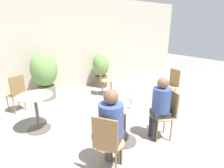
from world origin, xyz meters
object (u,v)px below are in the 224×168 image
object	(u,v)px
seated_person_1	(160,103)
potted_plant_0	(44,73)
beer_glass_0	(113,98)
bistro_chair_1	(167,111)
bistro_chair_0	(107,140)
bistro_chair_4	(16,91)
beer_glass_1	(132,103)
bistro_chair_2	(104,77)
cafe_table_near	(125,115)
potted_plant_1	(101,68)
bistro_chair_3	(172,83)
seated_person_0	(111,123)
cafe_table_far	(36,106)
beer_glass_2	(131,96)

from	to	relation	value
seated_person_1	potted_plant_0	bearing A→B (deg)	-134.60
beer_glass_0	bistro_chair_1	bearing A→B (deg)	-28.46
bistro_chair_0	potted_plant_0	xyz separation A→B (m)	(0.00, 3.39, 0.22)
bistro_chair_4	beer_glass_1	size ratio (longest dim) A/B	5.11
potted_plant_0	bistro_chair_1	bearing A→B (deg)	-66.82
bistro_chair_0	bistro_chair_2	size ratio (longest dim) A/B	1.00
cafe_table_near	bistro_chair_1	xyz separation A→B (m)	(0.74, -0.33, 0.02)
beer_glass_0	potted_plant_1	size ratio (longest dim) A/B	0.14
bistro_chair_3	potted_plant_0	distance (m)	3.60
bistro_chair_2	cafe_table_near	bearing A→B (deg)	-175.80
seated_person_1	potted_plant_1	world-z (taller)	seated_person_1
seated_person_0	beer_glass_0	world-z (taller)	seated_person_0
bistro_chair_3	bistro_chair_4	xyz separation A→B (m)	(-3.66, 1.66, 0.00)
bistro_chair_1	potted_plant_1	distance (m)	3.37
beer_glass_1	potted_plant_0	world-z (taller)	potted_plant_0
cafe_table_far	seated_person_0	size ratio (longest dim) A/B	0.61
beer_glass_2	seated_person_0	bearing A→B (deg)	-147.21
beer_glass_1	potted_plant_1	world-z (taller)	potted_plant_1
seated_person_1	beer_glass_1	world-z (taller)	seated_person_1
bistro_chair_3	beer_glass_1	bearing A→B (deg)	-58.17
cafe_table_near	beer_glass_2	distance (m)	0.36
cafe_table_near	beer_glass_1	distance (m)	0.37
bistro_chair_3	seated_person_1	bearing A→B (deg)	-49.12
beer_glass_0	beer_glass_2	bearing A→B (deg)	-11.85
cafe_table_near	seated_person_1	world-z (taller)	seated_person_1
beer_glass_0	bistro_chair_2	bearing A→B (deg)	63.22
cafe_table_far	bistro_chair_4	bearing A→B (deg)	101.70
bistro_chair_0	seated_person_1	xyz separation A→B (m)	(1.25, 0.21, 0.16)
bistro_chair_1	beer_glass_1	size ratio (longest dim) A/B	5.11
seated_person_0	potted_plant_0	bearing A→B (deg)	-33.95
bistro_chair_2	bistro_chair_0	bearing A→B (deg)	176.40
bistro_chair_2	beer_glass_2	distance (m)	2.30
cafe_table_far	beer_glass_2	distance (m)	1.89
bistro_chair_3	bistro_chair_0	bearing A→B (deg)	-58.17
cafe_table_near	cafe_table_far	world-z (taller)	same
seated_person_0	potted_plant_0	xyz separation A→B (m)	(-0.12, 3.30, 0.05)
bistro_chair_1	bistro_chair_4	world-z (taller)	same
beer_glass_1	cafe_table_near	bearing A→B (deg)	83.59
seated_person_0	bistro_chair_0	bearing A→B (deg)	90.00
bistro_chair_3	seated_person_0	xyz separation A→B (m)	(-2.73, -1.13, 0.18)
bistro_chair_0	bistro_chair_2	world-z (taller)	same
bistro_chair_4	potted_plant_0	distance (m)	0.98
bistro_chair_2	seated_person_0	world-z (taller)	seated_person_0
bistro_chair_0	beer_glass_0	distance (m)	0.85
bistro_chair_3	potted_plant_0	bearing A→B (deg)	-118.58
cafe_table_far	beer_glass_1	world-z (taller)	beer_glass_1
beer_glass_0	potted_plant_0	bearing A→B (deg)	100.38
bistro_chair_4	seated_person_0	bearing A→B (deg)	82.87
bistro_chair_1	potted_plant_1	xyz separation A→B (m)	(0.52, 3.33, 0.10)
beer_glass_2	potted_plant_0	size ratio (longest dim) A/B	0.11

